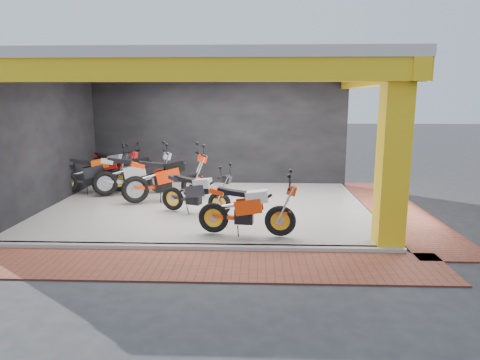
# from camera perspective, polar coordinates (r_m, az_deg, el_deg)

# --- Properties ---
(ground) EXTENTS (80.00, 80.00, 0.00)m
(ground) POSITION_cam_1_polar(r_m,az_deg,el_deg) (9.18, -5.67, -7.05)
(ground) COLOR #2D2D30
(ground) RESTS_ON ground
(showroom_floor) EXTENTS (8.00, 6.00, 0.10)m
(showroom_floor) POSITION_cam_1_polar(r_m,az_deg,el_deg) (11.07, -4.28, -3.63)
(showroom_floor) COLOR beige
(showroom_floor) RESTS_ON ground
(showroom_ceiling) EXTENTS (8.40, 6.40, 0.20)m
(showroom_ceiling) POSITION_cam_1_polar(r_m,az_deg,el_deg) (10.75, -4.55, 15.02)
(showroom_ceiling) COLOR beige
(showroom_ceiling) RESTS_ON corner_column
(back_wall) EXTENTS (8.20, 0.20, 3.50)m
(back_wall) POSITION_cam_1_polar(r_m,az_deg,el_deg) (13.85, -2.94, 6.44)
(back_wall) COLOR black
(back_wall) RESTS_ON ground
(left_wall) EXTENTS (0.20, 6.20, 3.50)m
(left_wall) POSITION_cam_1_polar(r_m,az_deg,el_deg) (11.96, -24.39, 4.79)
(left_wall) COLOR black
(left_wall) RESTS_ON ground
(corner_column) EXTENTS (0.50, 0.50, 3.50)m
(corner_column) POSITION_cam_1_polar(r_m,az_deg,el_deg) (8.36, 19.73, 2.90)
(corner_column) COLOR yellow
(corner_column) RESTS_ON ground
(header_beam_front) EXTENTS (8.40, 0.30, 0.40)m
(header_beam_front) POSITION_cam_1_polar(r_m,az_deg,el_deg) (7.76, -7.17, 14.36)
(header_beam_front) COLOR yellow
(header_beam_front) RESTS_ON corner_column
(header_beam_right) EXTENTS (0.30, 6.40, 0.40)m
(header_beam_right) POSITION_cam_1_polar(r_m,az_deg,el_deg) (11.01, 17.19, 12.91)
(header_beam_right) COLOR yellow
(header_beam_right) RESTS_ON corner_column
(floor_kerb) EXTENTS (8.00, 0.20, 0.10)m
(floor_kerb) POSITION_cam_1_polar(r_m,az_deg,el_deg) (8.21, -6.65, -8.90)
(floor_kerb) COLOR beige
(floor_kerb) RESTS_ON ground
(paver_front) EXTENTS (9.00, 1.40, 0.03)m
(paver_front) POSITION_cam_1_polar(r_m,az_deg,el_deg) (7.50, -7.56, -11.16)
(paver_front) COLOR brown
(paver_front) RESTS_ON ground
(paver_right) EXTENTS (1.40, 7.00, 0.03)m
(paver_right) POSITION_cam_1_polar(r_m,az_deg,el_deg) (11.58, 20.12, -3.81)
(paver_right) COLOR brown
(paver_right) RESTS_ON ground
(moto_hero) EXTENTS (2.16, 1.02, 1.27)m
(moto_hero) POSITION_cam_1_polar(r_m,az_deg,el_deg) (8.43, 5.42, -3.48)
(moto_hero) COLOR #FF3E0A
(moto_hero) RESTS_ON showroom_floor
(moto_row_a) EXTENTS (2.08, 1.37, 1.19)m
(moto_row_a) POSITION_cam_1_polar(r_m,az_deg,el_deg) (9.86, -2.78, -1.57)
(moto_row_a) COLOR black
(moto_row_a) RESTS_ON showroom_floor
(moto_row_b) EXTENTS (2.57, 1.76, 1.48)m
(moto_row_b) POSITION_cam_1_polar(r_m,az_deg,el_deg) (11.60, -6.17, 0.98)
(moto_row_b) COLOR #F0300A
(moto_row_b) RESTS_ON showroom_floor
(moto_row_c) EXTENTS (2.36, 1.50, 1.35)m
(moto_row_c) POSITION_cam_1_polar(r_m,az_deg,el_deg) (12.96, -15.96, 1.40)
(moto_row_c) COLOR black
(moto_row_c) RESTS_ON showroom_floor
(moto_row_d) EXTENTS (2.49, 1.60, 1.43)m
(moto_row_d) POSITION_cam_1_polar(r_m,az_deg,el_deg) (12.53, -10.71, 1.48)
(moto_row_d) COLOR #ABAEB3
(moto_row_d) RESTS_ON showroom_floor
(moto_row_e) EXTENTS (2.25, 1.40, 1.29)m
(moto_row_e) POSITION_cam_1_polar(r_m,az_deg,el_deg) (13.97, -14.62, 1.99)
(moto_row_e) COLOR red
(moto_row_e) RESTS_ON showroom_floor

